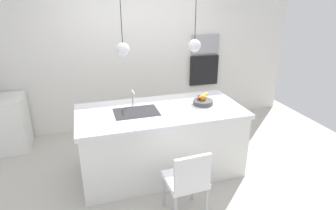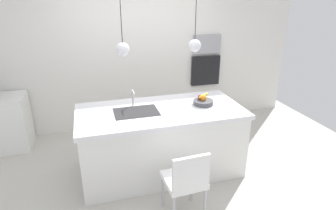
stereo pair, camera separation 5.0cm
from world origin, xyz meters
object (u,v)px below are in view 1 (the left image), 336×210
fruit_bowl (203,101)px  oven (204,70)px  chair_near (187,180)px  microwave (205,44)px

fruit_bowl → oven: (0.69, 1.56, -0.01)m
fruit_bowl → chair_near: (-0.58, -0.98, -0.47)m
fruit_bowl → microwave: (0.69, 1.56, 0.49)m
oven → chair_near: 2.88m
fruit_bowl → oven: 1.71m
microwave → oven: size_ratio=0.96×
oven → chair_near: (-1.27, -2.54, -0.46)m
fruit_bowl → chair_near: size_ratio=0.32×
microwave → chair_near: 3.01m
oven → fruit_bowl: bearing=-113.9°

